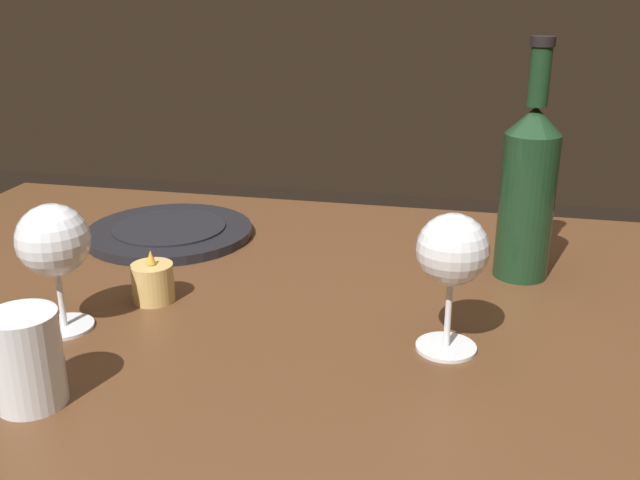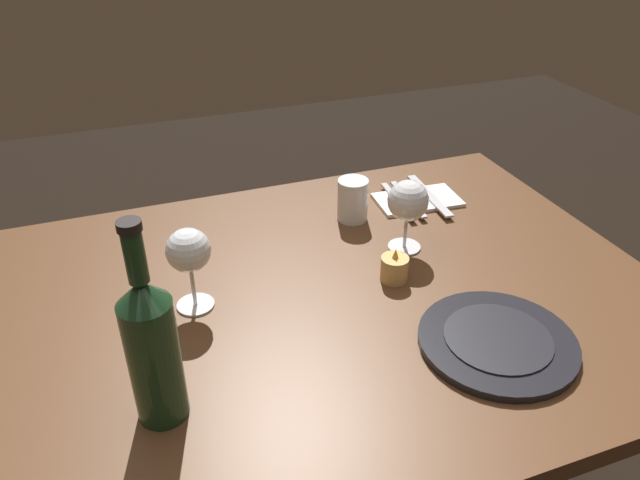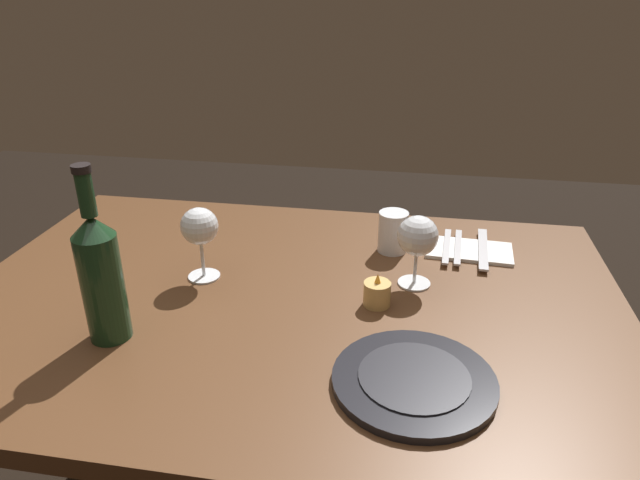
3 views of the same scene
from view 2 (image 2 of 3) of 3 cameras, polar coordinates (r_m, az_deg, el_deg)
name	(u,v)px [view 2 (image 2 of 3)]	position (r m, az deg, el deg)	size (l,w,h in m)	color
dining_table	(307,337)	(1.15, -1.25, -9.08)	(1.30, 0.90, 0.74)	#56351E
wine_glass_left	(408,202)	(1.19, 8.25, 3.54)	(0.08, 0.08, 0.15)	white
wine_glass_right	(189,253)	(1.03, -12.22, -1.18)	(0.08, 0.08, 0.15)	white
wine_bottle	(152,347)	(0.84, -15.46, -9.64)	(0.07, 0.07, 0.31)	#19381E
water_tumbler	(353,201)	(1.31, 3.08, 3.63)	(0.07, 0.07, 0.09)	white
votive_candle	(395,270)	(1.13, 7.01, -2.77)	(0.05, 0.05, 0.07)	#DBB266
dinner_plate	(497,341)	(1.03, 16.29, -9.11)	(0.25, 0.25, 0.02)	black
folded_napkin	(417,200)	(1.42, 9.12, 3.73)	(0.20, 0.12, 0.01)	white
fork_inner	(408,199)	(1.40, 8.24, 3.81)	(0.03, 0.18, 0.00)	silver
fork_outer	(398,201)	(1.39, 7.33, 3.65)	(0.03, 0.18, 0.00)	silver
table_knife	(429,195)	(1.43, 10.21, 4.15)	(0.03, 0.21, 0.00)	silver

